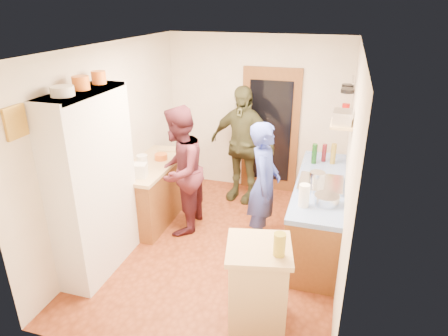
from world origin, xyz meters
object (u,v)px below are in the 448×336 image
at_px(person_hob, 266,186).
at_px(person_left, 183,170).
at_px(right_counter_base, 318,214).
at_px(island_base, 258,287).
at_px(hutch_body, 94,185).
at_px(person_back, 242,145).

bearing_deg(person_hob, person_left, 82.59).
relative_size(right_counter_base, island_base, 2.56).
bearing_deg(person_left, right_counter_base, 92.08).
xyz_separation_m(hutch_body, island_base, (2.04, -0.39, -0.67)).
distance_m(island_base, person_back, 2.83).
height_order(hutch_body, right_counter_base, hutch_body).
xyz_separation_m(right_counter_base, person_hob, (-0.67, -0.24, 0.43)).
bearing_deg(person_hob, island_base, -175.85).
distance_m(right_counter_base, person_hob, 0.83).
height_order(hutch_body, person_back, hutch_body).
bearing_deg(person_left, hutch_body, -32.93).
distance_m(right_counter_base, person_back, 1.70).
bearing_deg(island_base, person_left, 132.65).
relative_size(person_left, person_back, 0.96).
bearing_deg(hutch_body, person_back, 61.99).
height_order(person_hob, person_left, person_left).
relative_size(island_base, person_back, 0.45).
bearing_deg(person_back, person_left, -103.71).
height_order(person_left, person_back, person_back).
height_order(island_base, person_left, person_left).
distance_m(person_hob, person_back, 1.36).
xyz_separation_m(island_base, person_hob, (-0.21, 1.45, 0.42)).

